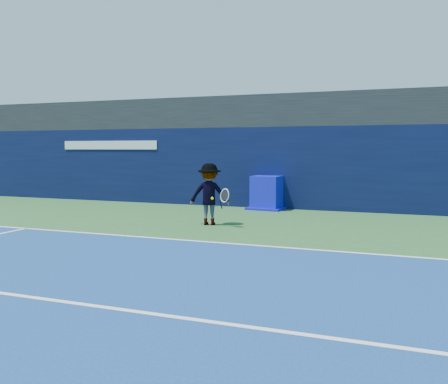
# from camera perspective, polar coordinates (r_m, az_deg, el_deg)

# --- Properties ---
(ground) EXTENTS (80.00, 80.00, 0.00)m
(ground) POSITION_cam_1_polar(r_m,az_deg,el_deg) (9.46, -11.72, -8.62)
(ground) COLOR #285A2A
(ground) RESTS_ON ground
(baseline) EXTENTS (24.00, 0.10, 0.01)m
(baseline) POSITION_cam_1_polar(r_m,az_deg,el_deg) (12.03, -3.88, -5.56)
(baseline) COLOR white
(baseline) RESTS_ON ground
(service_line) EXTENTS (24.00, 0.10, 0.01)m
(service_line) POSITION_cam_1_polar(r_m,az_deg,el_deg) (7.92, -19.79, -11.45)
(service_line) COLOR white
(service_line) RESTS_ON ground
(stadium_band) EXTENTS (36.00, 3.00, 1.20)m
(stadium_band) POSITION_cam_1_polar(r_m,az_deg,el_deg) (19.89, 6.67, 8.97)
(stadium_band) COLOR black
(stadium_band) RESTS_ON back_wall_assembly
(back_wall_assembly) EXTENTS (36.00, 1.03, 3.00)m
(back_wall_assembly) POSITION_cam_1_polar(r_m,az_deg,el_deg) (18.89, 5.82, 2.82)
(back_wall_assembly) COLOR black
(back_wall_assembly) RESTS_ON ground
(equipment_cart) EXTENTS (1.38, 1.38, 1.22)m
(equipment_cart) POSITION_cam_1_polar(r_m,az_deg,el_deg) (18.27, 5.01, -0.22)
(equipment_cart) COLOR #0D10BE
(equipment_cart) RESTS_ON ground
(tennis_player) EXTENTS (1.39, 0.91, 1.78)m
(tennis_player) POSITION_cam_1_polar(r_m,az_deg,el_deg) (14.44, -1.67, -0.25)
(tennis_player) COLOR silver
(tennis_player) RESTS_ON ground
(tennis_ball) EXTENTS (0.08, 0.08, 0.08)m
(tennis_ball) POSITION_cam_1_polar(r_m,az_deg,el_deg) (14.10, -1.36, -0.72)
(tennis_ball) COLOR #CED617
(tennis_ball) RESTS_ON ground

